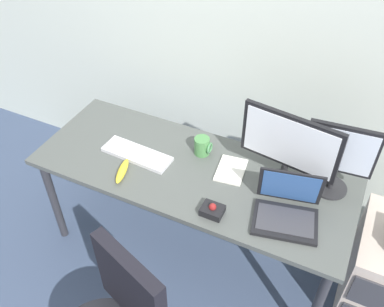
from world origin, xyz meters
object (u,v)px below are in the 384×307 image
Objects in this scene: coffee_mug at (202,146)px; paper_notepad at (231,170)px; banana at (122,171)px; laptop at (287,209)px; monitor_main at (289,146)px; keyboard at (137,154)px; monitor_side at (339,156)px; trackball_mouse at (212,210)px.

paper_notepad is (0.20, -0.07, -0.05)m from coffee_mug.
laptop is at bearing 6.04° from banana.
keyboard is (-0.81, -0.15, -0.24)m from monitor_main.
monitor_side is 1.96× the size of paper_notepad.
monitor_side is 0.57m from paper_notepad.
monitor_side is 0.74m from coffee_mug.
laptop is 1.72× the size of paper_notepad.
coffee_mug reaches higher than trackball_mouse.
banana is at bearing 175.33° from trackball_mouse.
monitor_main is 0.89m from banana.
coffee_mug is at bearing 120.87° from trackball_mouse.
monitor_side reaches higher than laptop.
coffee_mug is at bearing 176.47° from monitor_main.
keyboard is 0.16m from banana.
coffee_mug is 0.55× the size of banana.
paper_notepad is (-0.28, -0.04, -0.25)m from monitor_main.
monitor_main reaches higher than keyboard.
laptop reaches higher than trackball_mouse.
keyboard is (-1.05, -0.22, -0.22)m from monitor_side.
banana is (-0.89, -0.09, -0.03)m from laptop.
coffee_mug is at bearing 46.65° from banana.
laptop is 3.25× the size of trackball_mouse.
monitor_side reaches higher than keyboard.
keyboard is at bearing 175.71° from laptop.
paper_notepad is at bearing -172.65° from monitor_main.
keyboard is 3.96× the size of coffee_mug.
laptop is at bearing -26.89° from paper_notepad.
monitor_side is at bearing 11.67° from keyboard.
monitor_main reaches higher than trackball_mouse.
trackball_mouse is (-0.33, -0.14, -0.03)m from laptop.
coffee_mug reaches higher than banana.
laptop is 1.88× the size of banana.
banana is (-0.53, -0.28, 0.01)m from paper_notepad.
coffee_mug reaches higher than paper_notepad.
keyboard is at bearing 91.91° from banana.
trackball_mouse is 0.45m from coffee_mug.
monitor_main is at bearing 10.61° from keyboard.
trackball_mouse is (0.56, -0.21, 0.01)m from keyboard.
coffee_mug is at bearing 28.89° from keyboard.
trackball_mouse is at bearing -59.13° from coffee_mug.
laptop is 0.36m from trackball_mouse.
monitor_side is 1.09m from keyboard.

